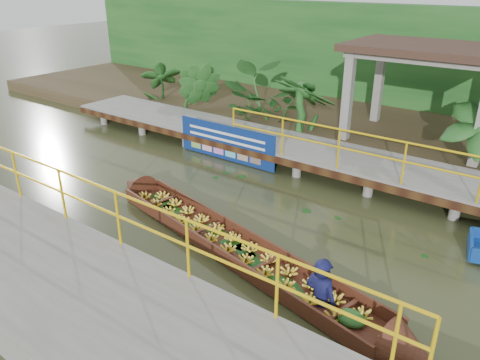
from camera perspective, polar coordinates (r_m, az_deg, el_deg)
The scene contains 9 objects.
ground at distance 11.14m, azimuth -4.63°, elevation -2.73°, with size 80.00×80.00×0.00m, color #34371B.
land_strip at distance 17.02m, azimuth 12.22°, elevation 7.09°, with size 30.00×8.00×0.45m, color #312818.
far_dock at distance 13.49m, azimuth 4.95°, elevation 4.29°, with size 16.00×2.06×1.66m.
near_dock at distance 8.01m, azimuth -19.51°, elevation -13.38°, with size 18.00×2.40×1.73m.
pavilion at distance 14.37m, azimuth 22.14°, elevation 13.53°, with size 4.40×3.00×3.00m.
foliage_backdrop at distance 18.90m, azimuth 16.04°, elevation 13.89°, with size 30.00×0.80×4.00m, color #164519.
vendor_boat at distance 8.80m, azimuth 1.06°, elevation -8.54°, with size 8.44×2.56×2.04m.
blue_banner at distance 13.40m, azimuth -1.72°, elevation 4.60°, with size 3.32×0.04×1.04m.
tropical_plants at distance 14.99m, azimuth 7.54°, elevation 9.88°, with size 14.54×1.54×1.92m.
Camera 1 is at (6.65, -7.44, 4.96)m, focal length 35.00 mm.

